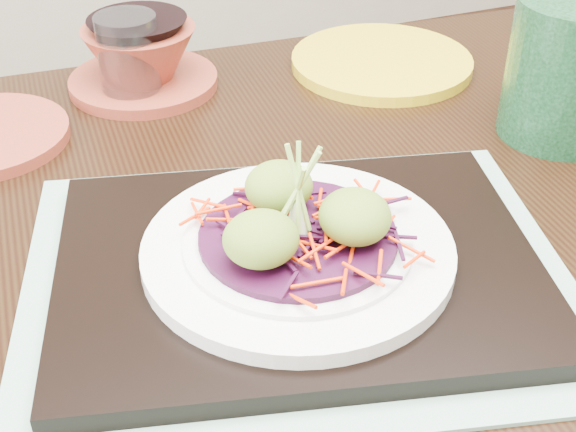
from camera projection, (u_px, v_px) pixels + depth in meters
name	position (u px, v px, depth m)	size (l,w,h in m)	color
dining_table	(283.00, 302.00, 0.75)	(1.18, 0.82, 0.71)	black
placemat	(298.00, 276.00, 0.63)	(0.42, 0.33, 0.00)	#7FA58E
serving_tray	(298.00, 266.00, 0.62)	(0.37, 0.28, 0.02)	black
white_plate	(298.00, 249.00, 0.61)	(0.24, 0.24, 0.02)	silver
cabbage_bed	(298.00, 236.00, 0.61)	(0.15, 0.15, 0.01)	#360A28
carrot_julienne	(298.00, 228.00, 0.60)	(0.18, 0.18, 0.01)	red
guacamole_scoops	(298.00, 213.00, 0.59)	(0.13, 0.12, 0.04)	olive
scallion_garnish	(298.00, 192.00, 0.58)	(0.06, 0.06, 0.08)	#9ACA51
water_glass	(129.00, 58.00, 0.86)	(0.07, 0.07, 0.09)	white
terracotta_bowl_set	(141.00, 61.00, 0.89)	(0.20, 0.20, 0.07)	maroon
yellow_plate	(382.00, 62.00, 0.95)	(0.21, 0.21, 0.01)	gold
green_jar	(568.00, 70.00, 0.78)	(0.12, 0.12, 0.14)	#1A4A2B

